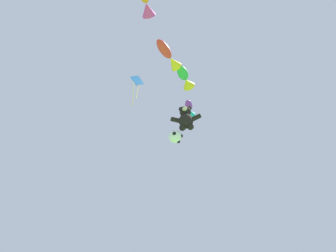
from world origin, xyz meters
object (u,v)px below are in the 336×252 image
object	(u,v)px
soccer_ball_kite	(175,137)
diamond_kite	(137,83)
teddy_bear_kite	(186,118)
fish_kite_tangerine	(146,0)
fish_kite_violet	(190,109)
fish_kite_emerald	(185,78)
fish_kite_crimson	(169,56)

from	to	relation	value
soccer_ball_kite	diamond_kite	size ratio (longest dim) A/B	0.31
teddy_bear_kite	fish_kite_tangerine	size ratio (longest dim) A/B	1.12
soccer_ball_kite	fish_kite_violet	bearing A→B (deg)	48.65
soccer_ball_kite	diamond_kite	world-z (taller)	diamond_kite
fish_kite_violet	diamond_kite	world-z (taller)	diamond_kite
teddy_bear_kite	fish_kite_emerald	distance (m)	2.52
fish_kite_violet	fish_kite_tangerine	distance (m)	7.69
fish_kite_emerald	diamond_kite	size ratio (longest dim) A/B	0.65
teddy_bear_kite	diamond_kite	world-z (taller)	diamond_kite
fish_kite_emerald	fish_kite_tangerine	bearing A→B (deg)	-107.41
fish_kite_tangerine	fish_kite_emerald	bearing A→B (deg)	72.59
soccer_ball_kite	fish_kite_emerald	world-z (taller)	fish_kite_emerald
fish_kite_emerald	diamond_kite	world-z (taller)	diamond_kite
soccer_ball_kite	fish_kite_emerald	distance (m)	3.78
fish_kite_tangerine	fish_kite_crimson	bearing A→B (deg)	75.48
fish_kite_crimson	fish_kite_tangerine	bearing A→B (deg)	-104.52
teddy_bear_kite	fish_kite_emerald	world-z (taller)	fish_kite_emerald
fish_kite_tangerine	diamond_kite	world-z (taller)	diamond_kite
fish_kite_violet	fish_kite_emerald	distance (m)	2.89
soccer_ball_kite	fish_kite_tangerine	xyz separation A→B (m)	(-0.49, -6.43, 3.86)
diamond_kite	fish_kite_emerald	bearing A→B (deg)	-1.76
soccer_ball_kite	fish_kite_crimson	distance (m)	4.71
soccer_ball_kite	fish_kite_crimson	size ratio (longest dim) A/B	0.41
soccer_ball_kite	fish_kite_emerald	xyz separation A→B (m)	(0.96, -1.79, 3.19)
soccer_ball_kite	diamond_kite	xyz separation A→B (m)	(-2.26, -1.69, 3.53)
soccer_ball_kite	fish_kite_violet	distance (m)	3.62
teddy_bear_kite	fish_kite_tangerine	bearing A→B (deg)	-100.70
fish_kite_emerald	teddy_bear_kite	bearing A→B (deg)	98.20
fish_kite_violet	fish_kite_emerald	bearing A→B (deg)	-90.08
fish_kite_violet	fish_kite_crimson	world-z (taller)	fish_kite_violet
teddy_bear_kite	diamond_kite	size ratio (longest dim) A/B	0.72
fish_kite_emerald	soccer_ball_kite	bearing A→B (deg)	118.36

